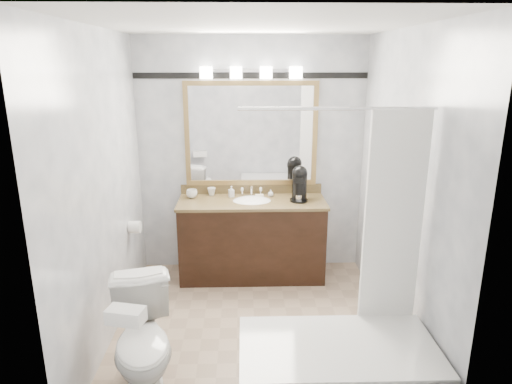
% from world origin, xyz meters
% --- Properties ---
extents(room, '(2.42, 2.62, 2.52)m').
position_xyz_m(room, '(0.00, 0.00, 1.25)').
color(room, tan).
rests_on(room, ground).
extents(vanity, '(1.53, 0.58, 0.97)m').
position_xyz_m(vanity, '(0.00, 1.02, 0.44)').
color(vanity, black).
rests_on(vanity, ground).
extents(mirror, '(1.40, 0.04, 1.10)m').
position_xyz_m(mirror, '(0.00, 1.28, 1.50)').
color(mirror, '#A4814A').
rests_on(mirror, room).
extents(vanity_light_bar, '(1.02, 0.14, 0.12)m').
position_xyz_m(vanity_light_bar, '(0.00, 1.23, 2.13)').
color(vanity_light_bar, silver).
rests_on(vanity_light_bar, room).
extents(accent_stripe, '(2.40, 0.01, 0.06)m').
position_xyz_m(accent_stripe, '(0.00, 1.29, 2.10)').
color(accent_stripe, black).
rests_on(accent_stripe, room).
extents(bathtub, '(1.30, 0.75, 1.96)m').
position_xyz_m(bathtub, '(0.55, -0.90, 0.28)').
color(bathtub, white).
rests_on(bathtub, ground).
extents(tp_roll, '(0.11, 0.12, 0.12)m').
position_xyz_m(tp_roll, '(-1.14, 0.66, 0.70)').
color(tp_roll, white).
rests_on(tp_roll, room).
extents(toilet, '(0.60, 0.84, 0.77)m').
position_xyz_m(toilet, '(-0.78, -0.75, 0.38)').
color(toilet, white).
rests_on(toilet, ground).
extents(tissue_box, '(0.24, 0.17, 0.09)m').
position_xyz_m(tissue_box, '(-0.78, -1.12, 0.81)').
color(tissue_box, white).
rests_on(tissue_box, toilet).
extents(coffee_maker, '(0.19, 0.24, 0.36)m').
position_xyz_m(coffee_maker, '(0.49, 1.03, 1.04)').
color(coffee_maker, black).
rests_on(coffee_maker, vanity).
extents(cup_left, '(0.13, 0.13, 0.09)m').
position_xyz_m(cup_left, '(-0.63, 1.13, 0.89)').
color(cup_left, white).
rests_on(cup_left, vanity).
extents(cup_right, '(0.10, 0.10, 0.08)m').
position_xyz_m(cup_right, '(-0.43, 1.23, 0.89)').
color(cup_right, white).
rests_on(cup_right, vanity).
extents(soap_bottle_a, '(0.07, 0.07, 0.12)m').
position_xyz_m(soap_bottle_a, '(-0.22, 1.16, 0.91)').
color(soap_bottle_a, white).
rests_on(soap_bottle_a, vanity).
extents(soap_bottle_b, '(0.07, 0.07, 0.08)m').
position_xyz_m(soap_bottle_b, '(0.20, 1.16, 0.89)').
color(soap_bottle_b, white).
rests_on(soap_bottle_b, vanity).
extents(soap_bar, '(0.09, 0.06, 0.03)m').
position_xyz_m(soap_bar, '(0.08, 1.13, 0.86)').
color(soap_bar, beige).
rests_on(soap_bar, vanity).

